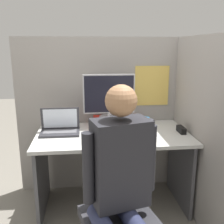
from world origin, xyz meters
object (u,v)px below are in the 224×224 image
object	(u,v)px
stapler	(181,130)
office_chair	(122,200)
paper_box	(109,122)
laptop	(60,128)
person	(119,179)
carrot_toy	(150,140)
coffee_mug	(145,121)
monitor	(109,96)

from	to	relation	value
stapler	office_chair	world-z (taller)	office_chair
paper_box	stapler	bearing A→B (deg)	-22.65
laptop	person	distance (m)	1.02
paper_box	carrot_toy	world-z (taller)	paper_box
carrot_toy	coffee_mug	size ratio (longest dim) A/B	1.70
paper_box	laptop	size ratio (longest dim) A/B	0.87
paper_box	coffee_mug	size ratio (longest dim) A/B	3.47
office_chair	stapler	bearing A→B (deg)	45.76
paper_box	monitor	xyz separation A→B (m)	(-0.00, 0.00, 0.26)
stapler	carrot_toy	bearing A→B (deg)	-147.04
office_chair	coffee_mug	xyz separation A→B (m)	(0.37, 0.93, 0.28)
stapler	carrot_toy	size ratio (longest dim) A/B	0.94
carrot_toy	person	xyz separation A→B (m)	(-0.34, -0.60, -0.02)
laptop	carrot_toy	size ratio (longest dim) A/B	2.36
monitor	carrot_toy	distance (m)	0.65
monitor	office_chair	bearing A→B (deg)	-90.12
stapler	coffee_mug	bearing A→B (deg)	137.18
monitor	coffee_mug	world-z (taller)	monitor
monitor	laptop	world-z (taller)	monitor
paper_box	person	distance (m)	1.10
coffee_mug	monitor	bearing A→B (deg)	178.27
person	coffee_mug	size ratio (longest dim) A/B	14.95
carrot_toy	office_chair	xyz separation A→B (m)	(-0.30, -0.44, -0.26)
laptop	coffee_mug	distance (m)	0.85
monitor	person	bearing A→B (deg)	-92.21
monitor	stapler	world-z (taller)	monitor
carrot_toy	coffee_mug	xyz separation A→B (m)	(0.07, 0.49, 0.02)
paper_box	monitor	bearing A→B (deg)	90.00
paper_box	carrot_toy	distance (m)	0.58
stapler	carrot_toy	xyz separation A→B (m)	(-0.35, -0.23, -0.00)
office_chair	laptop	bearing A→B (deg)	121.28
monitor	paper_box	bearing A→B (deg)	-90.00
paper_box	monitor	size ratio (longest dim) A/B	0.61
laptop	coffee_mug	xyz separation A→B (m)	(0.84, 0.16, -0.00)
paper_box	coffee_mug	world-z (taller)	paper_box
carrot_toy	stapler	bearing A→B (deg)	32.96
paper_box	carrot_toy	bearing A→B (deg)	-59.37
paper_box	person	size ratio (longest dim) A/B	0.23
stapler	person	xyz separation A→B (m)	(-0.69, -0.82, -0.02)
laptop	carrot_toy	world-z (taller)	laptop
laptop	stapler	world-z (taller)	laptop
paper_box	person	world-z (taller)	person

